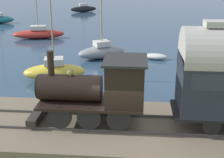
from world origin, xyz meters
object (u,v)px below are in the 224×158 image
(sailboat_yellow, at_px, (55,71))
(sailboat_red, at_px, (39,33))
(rowboat_near_shore, at_px, (155,56))
(steam_locomotive, at_px, (100,87))
(sailboat_gray, at_px, (102,51))
(sailboat_black, at_px, (83,9))

(sailboat_yellow, bearing_deg, sailboat_red, 9.60)
(sailboat_yellow, relative_size, rowboat_near_shore, 3.16)
(sailboat_red, bearing_deg, steam_locomotive, -167.43)
(sailboat_red, distance_m, rowboat_near_shore, 14.61)
(sailboat_gray, bearing_deg, steam_locomotive, 156.60)
(sailboat_gray, xyz_separation_m, sailboat_black, (30.87, 6.91, 0.01))
(sailboat_red, bearing_deg, sailboat_black, -14.55)
(sailboat_yellow, bearing_deg, sailboat_gray, -36.38)
(steam_locomotive, distance_m, rowboat_near_shore, 13.43)
(sailboat_yellow, xyz_separation_m, sailboat_black, (36.64, 4.30, -0.00))
(steam_locomotive, relative_size, sailboat_black, 0.73)
(steam_locomotive, height_order, sailboat_red, sailboat_red)
(sailboat_yellow, bearing_deg, rowboat_near_shore, -62.89)
(sailboat_yellow, relative_size, sailboat_red, 0.99)
(sailboat_gray, distance_m, sailboat_black, 31.63)
(rowboat_near_shore, bearing_deg, sailboat_black, 30.14)
(sailboat_gray, xyz_separation_m, rowboat_near_shore, (0.06, -4.55, -0.36))
(sailboat_black, bearing_deg, steam_locomotive, 163.85)
(steam_locomotive, height_order, rowboat_near_shore, steam_locomotive)
(steam_locomotive, xyz_separation_m, sailboat_black, (43.72, 8.34, -1.62))
(sailboat_gray, height_order, sailboat_yellow, sailboat_yellow)
(steam_locomotive, relative_size, sailboat_red, 0.78)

